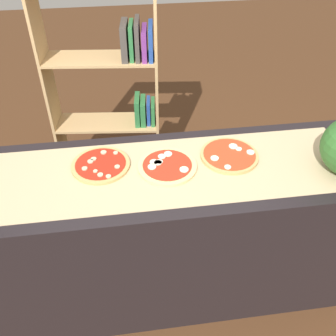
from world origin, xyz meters
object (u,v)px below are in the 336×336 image
(pizza_mushroom_0, at_px, (101,165))
(pizza_mozzarella_1, at_px, (167,166))
(pizza_mozzarella_2, at_px, (229,155))
(bookshelf, at_px, (117,94))

(pizza_mushroom_0, xyz_separation_m, pizza_mozzarella_1, (0.34, -0.06, 0.00))
(pizza_mushroom_0, height_order, pizza_mozzarella_1, same)
(pizza_mozzarella_2, xyz_separation_m, bookshelf, (-0.57, 1.05, -0.16))
(bookshelf, bearing_deg, pizza_mozzarella_1, -78.22)
(pizza_mushroom_0, xyz_separation_m, bookshelf, (0.11, 1.04, -0.16))
(pizza_mushroom_0, distance_m, pizza_mozzarella_2, 0.68)
(pizza_mushroom_0, distance_m, pizza_mozzarella_1, 0.34)
(pizza_mozzarella_1, height_order, pizza_mozzarella_2, same)
(pizza_mushroom_0, height_order, pizza_mozzarella_2, same)
(pizza_mozzarella_1, bearing_deg, pizza_mushroom_0, 170.40)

